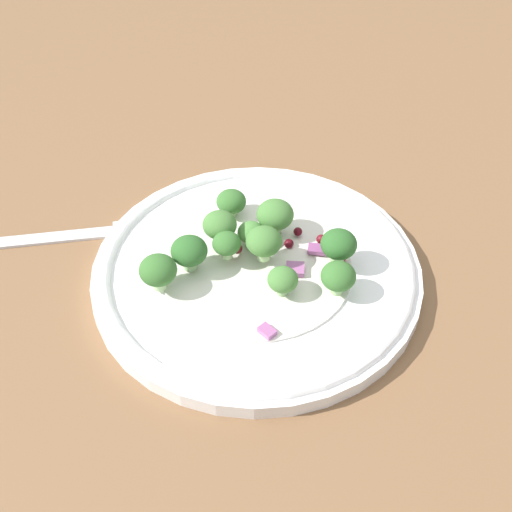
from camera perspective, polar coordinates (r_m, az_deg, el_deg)
The scene contains 24 objects.
ground_plane at distance 55.15cm, azimuth -2.27°, elevation -2.22°, with size 180.00×180.00×2.00cm, color brown.
plate at distance 53.27cm, azimuth 0.00°, elevation -1.41°, with size 24.98×24.98×1.70cm.
dressing_pool at distance 52.95cm, azimuth 0.00°, elevation -1.08°, with size 14.49×14.49×0.20cm, color white.
broccoli_floret_0 at distance 53.98cm, azimuth -0.42°, elevation 1.89°, with size 2.06×2.06×2.08cm.
broccoli_floret_1 at distance 52.23cm, azimuth -2.02°, elevation 1.10°, with size 2.15×2.15×2.18cm.
broccoli_floret_2 at distance 51.75cm, azimuth -5.44°, elevation 0.36°, with size 2.73×2.73×2.76cm.
broccoli_floret_3 at distance 52.29cm, azimuth 6.73°, elevation 0.90°, with size 2.73×2.73×2.76cm.
broccoli_floret_4 at distance 54.50cm, azimuth 1.56°, elevation 3.32°, with size 2.90×2.90×2.94cm.
broccoli_floret_5 at distance 50.60cm, azimuth -7.95°, elevation -1.20°, with size 2.75×2.75×2.78cm.
broccoli_floret_6 at distance 51.93cm, azimuth 0.65°, elevation 1.15°, with size 2.71×2.71×2.74cm.
broccoli_floret_7 at distance 50.22cm, azimuth 2.19°, elevation -1.97°, with size 2.24×2.24×2.27cm.
broccoli_floret_8 at distance 56.58cm, azimuth -2.02°, elevation 4.39°, with size 2.41×2.41×2.44cm.
broccoli_floret_9 at distance 53.36cm, azimuth -2.96°, elevation 2.49°, with size 2.62×2.62×2.65cm.
broccoli_floret_10 at distance 50.51cm, azimuth 6.69°, elevation -1.69°, with size 2.55×2.55×2.59cm.
cranberry_0 at distance 54.46cm, azimuth 2.68°, elevation 1.01°, with size 0.75×0.75×0.75cm, color #4C0A14.
cranberry_1 at distance 55.23cm, azimuth 3.42°, elevation 1.99°, with size 0.70×0.70×0.70cm, color #4C0A14.
cranberry_2 at distance 53.42cm, azimuth -1.54°, elevation 0.60°, with size 0.81×0.81×0.81cm, color maroon.
cranberry_3 at distance 53.68cm, azimuth 6.96°, elevation -0.07°, with size 0.79×0.79×0.79cm, color maroon.
cranberry_4 at distance 54.70cm, azimuth 5.31°, elevation 1.36°, with size 0.77×0.77×0.77cm, color maroon.
onion_bit_0 at distance 55.01cm, azimuth -0.37°, elevation 1.82°, with size 0.80×1.37×0.34cm, color #934C84.
onion_bit_1 at distance 52.62cm, azimuth 3.24°, elevation -0.90°, with size 1.37×1.29×0.40cm, color #A35B93.
onion_bit_2 at distance 48.59cm, azimuth 0.90°, elevation -6.14°, with size 0.85×1.19×0.47cm, color #A35B93.
onion_bit_3 at distance 54.02cm, azimuth 4.97°, elevation 0.55°, with size 1.38×0.96×0.36cm, color #934C84.
fork at distance 59.30cm, azimuth -15.83°, elevation 1.50°, with size 18.04×8.25×0.50cm.
Camera 1 is at (10.01, -36.45, 39.16)cm, focal length 49.30 mm.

